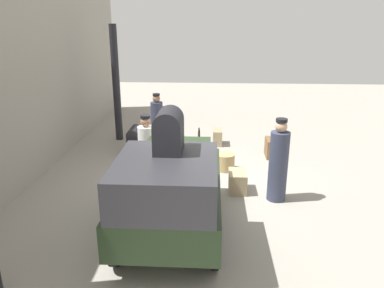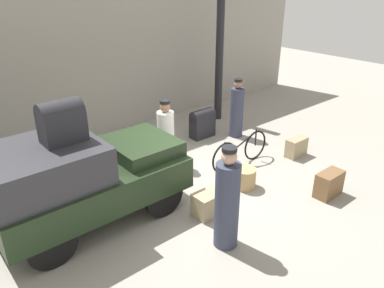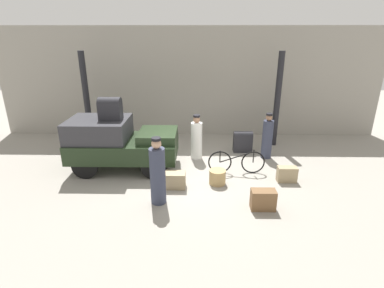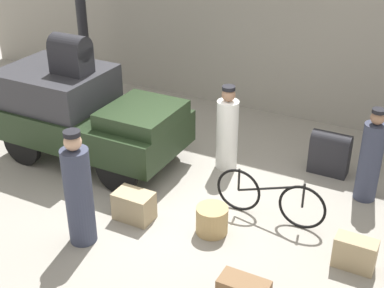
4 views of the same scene
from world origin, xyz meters
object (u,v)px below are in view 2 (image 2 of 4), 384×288
Objects in this scene: porter_lifting_near_truck at (166,136)px; suitcase_black_upright at (329,184)px; suitcase_tan_flat at (296,147)px; conductor_in_dark_uniform at (227,202)px; truck at (80,177)px; bicycle at (240,151)px; trunk_on_truck_roof at (61,121)px; wicker_basket at (244,178)px; porter_with_bicycle at (237,111)px; trunk_umber_medium at (209,203)px; trunk_wicker_pale at (202,122)px.

suitcase_black_upright is at bearing -62.50° from porter_lifting_near_truck.
porter_lifting_near_truck is 3.27m from suitcase_tan_flat.
conductor_in_dark_uniform reaches higher than porter_lifting_near_truck.
truck is 5.35m from suitcase_tan_flat.
bicycle is 2.57× the size of trunk_on_truck_roof.
wicker_basket is 3.92m from trunk_on_truck_roof.
trunk_umber_medium is at bearing -143.69° from porter_with_bicycle.
trunk_umber_medium is at bearing -172.64° from suitcase_tan_flat.
suitcase_black_upright is 1.02× the size of trunk_umber_medium.
porter_with_bicycle is 1.94m from suitcase_tan_flat.
suitcase_black_upright is (1.07, -1.34, 0.05)m from wicker_basket.
conductor_in_dark_uniform reaches higher than suitcase_tan_flat.
suitcase_black_upright is (4.21, -2.39, -0.67)m from truck.
porter_lifting_near_truck is at bearing 117.50° from suitcase_black_upright.
porter_with_bicycle is 2.63× the size of suitcase_black_upright.
wicker_basket is 0.79× the size of suitcase_black_upright.
suitcase_tan_flat is at bearing -9.40° from truck.
suitcase_tan_flat is 5.76m from trunk_on_truck_roof.
truck is at bearing 161.47° from wicker_basket.
porter_lifting_near_truck is at bearing -177.42° from porter_with_bicycle.
suitcase_black_upright is at bearing -78.29° from bicycle.
conductor_in_dark_uniform is at bearing 174.09° from suitcase_black_upright.
porter_lifting_near_truck is 2.31m from trunk_umber_medium.
porter_with_bicycle is (5.00, 0.99, -0.19)m from truck.
wicker_basket is at bearing -18.53° from truck.
porter_lifting_near_truck is at bearing 18.09° from trunk_on_truck_roof.
wicker_basket is at bearing -132.51° from porter_with_bicycle.
truck reaches higher than suitcase_tan_flat.
trunk_umber_medium is at bearing -152.61° from bicycle.
porter_lifting_near_truck reaches higher than suitcase_black_upright.
truck is 1.90× the size of bicycle.
suitcase_black_upright reaches higher than suitcase_tan_flat.
bicycle is 1.92m from trunk_wicker_pale.
bicycle is (3.78, -0.32, -0.55)m from truck.
truck reaches higher than porter_lifting_near_truck.
truck is at bearing 125.68° from conductor_in_dark_uniform.
suitcase_black_upright is at bearing -90.44° from trunk_wicker_pale.
trunk_umber_medium is at bearing 65.45° from conductor_in_dark_uniform.
trunk_umber_medium is (1.89, -1.30, -0.70)m from truck.
trunk_umber_medium is 0.87× the size of trunk_on_truck_roof.
conductor_in_dark_uniform is (-2.26, -1.79, 0.45)m from bicycle.
trunk_wicker_pale is at bearing 89.56° from suitcase_black_upright.
suitcase_black_upright is 2.56m from trunk_umber_medium.
trunk_wicker_pale is at bearing 53.37° from conductor_in_dark_uniform.
suitcase_tan_flat is at bearing -9.10° from trunk_on_truck_roof.
trunk_on_truck_roof is at bearing -180.00° from truck.
bicycle is 0.99m from wicker_basket.
suitcase_black_upright is at bearing -51.40° from wicker_basket.
porter_with_bicycle is 2.85× the size of suitcase_tan_flat.
suitcase_black_upright is (1.70, -3.27, -0.46)m from porter_lifting_near_truck.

